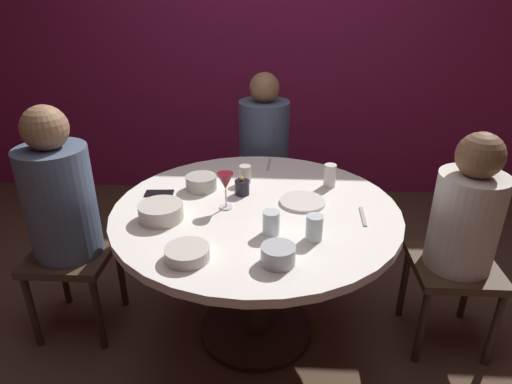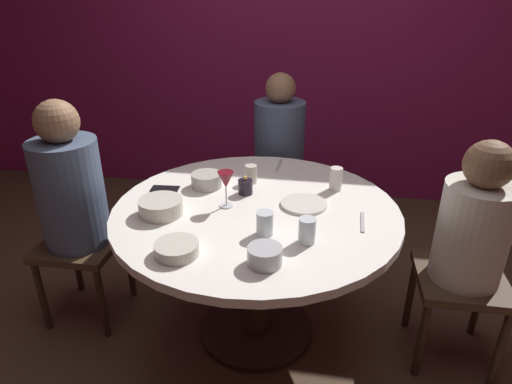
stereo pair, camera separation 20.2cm
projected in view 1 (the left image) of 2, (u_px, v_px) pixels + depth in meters
name	position (u px, v px, depth m)	size (l,w,h in m)	color
ground_plane	(256.00, 329.00, 2.41)	(8.00, 8.00, 0.00)	#4C3828
back_wall	(269.00, 39.00, 3.53)	(6.00, 0.10, 2.60)	maroon
dining_table	(256.00, 235.00, 2.15)	(1.35, 1.35, 0.75)	white
seated_diner_left	(60.00, 202.00, 2.13)	(0.40, 0.40, 1.22)	#3F2D1E
seated_diner_back	(264.00, 144.00, 2.92)	(0.40, 0.40, 1.21)	#3F2D1E
seated_diner_right	(465.00, 221.00, 2.05)	(0.40, 0.40, 1.13)	#3F2D1E
candle_holder	(242.00, 187.00, 2.20)	(0.07, 0.07, 0.10)	black
wine_glass	(225.00, 183.00, 2.03)	(0.08, 0.08, 0.18)	silver
dinner_plate	(303.00, 202.00, 2.12)	(0.22, 0.22, 0.01)	silver
cell_phone	(159.00, 193.00, 2.21)	(0.07, 0.14, 0.01)	black
bowl_serving_large	(278.00, 255.00, 1.66)	(0.13, 0.13, 0.07)	#B7B7BC
bowl_salad_center	(187.00, 253.00, 1.69)	(0.17, 0.17, 0.05)	beige
bowl_small_white	(161.00, 212.00, 1.97)	(0.20, 0.20, 0.07)	beige
bowl_sauce_side	(201.00, 182.00, 2.25)	(0.16, 0.16, 0.07)	#B2ADA3
cup_near_candle	(314.00, 228.00, 1.81)	(0.07, 0.07, 0.11)	silver
cup_by_left_diner	(245.00, 174.00, 2.32)	(0.06, 0.06, 0.10)	beige
cup_by_right_diner	(271.00, 223.00, 1.85)	(0.07, 0.07, 0.10)	silver
cup_center_front	(330.00, 175.00, 2.28)	(0.06, 0.06, 0.12)	silver
fork_near_plate	(269.00, 164.00, 2.57)	(0.02, 0.18, 0.01)	#B7B7BC
knife_near_plate	(363.00, 216.00, 2.00)	(0.02, 0.18, 0.01)	#B7B7BC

